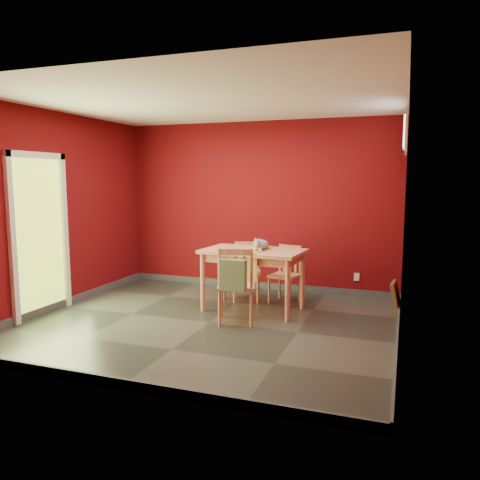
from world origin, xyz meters
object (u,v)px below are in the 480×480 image
(chair_near, at_px, (236,284))
(cat, at_px, (261,243))
(chair_far_left, at_px, (247,271))
(chair_far_right, at_px, (286,273))
(picture_frame, at_px, (396,297))
(tote_bag, at_px, (233,275))
(dining_table, at_px, (253,257))

(chair_near, bearing_deg, cat, 79.46)
(chair_far_left, relative_size, chair_far_right, 1.03)
(chair_far_right, height_order, picture_frame, chair_far_right)
(chair_far_right, distance_m, tote_bag, 1.47)
(picture_frame, bearing_deg, chair_far_left, -178.20)
(dining_table, height_order, cat, cat)
(chair_far_left, bearing_deg, chair_near, -77.96)
(cat, bearing_deg, dining_table, -172.12)
(tote_bag, xyz_separation_m, picture_frame, (1.82, 1.42, -0.45))
(chair_far_left, bearing_deg, chair_far_right, 5.86)
(dining_table, xyz_separation_m, picture_frame, (1.85, 0.58, -0.53))
(dining_table, xyz_separation_m, tote_bag, (0.03, -0.85, -0.08))
(dining_table, height_order, picture_frame, dining_table)
(picture_frame, bearing_deg, dining_table, -162.70)
(chair_far_left, height_order, cat, cat)
(picture_frame, bearing_deg, chair_far_right, -179.76)
(tote_bag, relative_size, cat, 1.16)
(dining_table, distance_m, picture_frame, 2.01)
(chair_near, distance_m, picture_frame, 2.24)
(chair_far_right, xyz_separation_m, cat, (-0.22, -0.54, 0.51))
(chair_far_right, bearing_deg, cat, -111.82)
(chair_far_left, relative_size, cat, 2.23)
(chair_far_left, height_order, tote_bag, tote_bag)
(dining_table, xyz_separation_m, chair_far_left, (-0.26, 0.51, -0.30))
(dining_table, relative_size, chair_far_right, 1.69)
(chair_far_right, xyz_separation_m, picture_frame, (1.53, 0.01, -0.22))
(dining_table, xyz_separation_m, chair_far_right, (0.32, 0.57, -0.31))
(cat, relative_size, picture_frame, 0.92)
(chair_far_right, relative_size, picture_frame, 1.99)
(dining_table, distance_m, tote_bag, 0.85)
(chair_near, distance_m, cat, 0.80)
(dining_table, bearing_deg, chair_far_right, 60.69)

